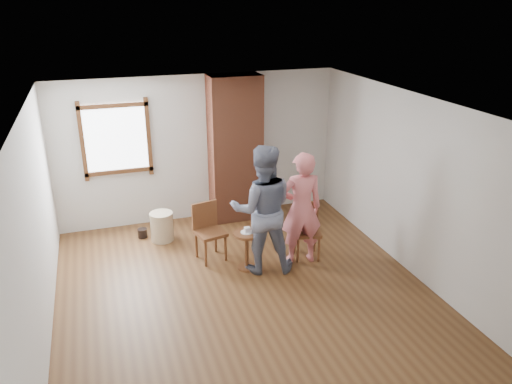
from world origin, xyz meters
TOP-DOWN VIEW (x-y plane):
  - ground at (0.00, 0.00)m, footprint 5.50×5.50m
  - room_shell at (-0.06, 0.61)m, footprint 5.04×5.52m
  - brick_chimney at (0.60, 2.50)m, footprint 0.90×0.50m
  - stoneware_crock at (-0.84, 1.98)m, footprint 0.43×0.43m
  - dark_pot at (-1.15, 2.17)m, footprint 0.20×0.20m
  - dining_chair_left at (-0.24, 1.16)m, footprint 0.50×0.50m
  - dining_chair_right at (1.23, 0.75)m, footprint 0.48×0.48m
  - side_table at (0.22, 0.64)m, footprint 0.40×0.40m
  - cake_plate at (0.22, 0.64)m, footprint 0.18×0.18m
  - cake_slice at (0.23, 0.64)m, footprint 0.08×0.07m
  - man at (0.44, 0.57)m, footprint 1.08×0.92m
  - person_pink at (1.07, 0.61)m, footprint 0.68×0.49m

SIDE VIEW (x-z plane):
  - ground at x=0.00m, z-range 0.00..0.00m
  - dark_pot at x=-1.15m, z-range 0.00..0.16m
  - stoneware_crock at x=-0.84m, z-range 0.00..0.49m
  - side_table at x=0.22m, z-range 0.10..0.70m
  - dining_chair_right at x=1.23m, z-range 0.05..0.91m
  - dining_chair_left at x=-0.24m, z-range 0.05..0.95m
  - cake_plate at x=0.22m, z-range 0.60..0.61m
  - cake_slice at x=0.23m, z-range 0.61..0.67m
  - person_pink at x=1.07m, z-range 0.00..1.75m
  - man at x=0.44m, z-range 0.00..1.93m
  - brick_chimney at x=0.60m, z-range 0.00..2.60m
  - room_shell at x=-0.06m, z-range 0.50..3.12m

